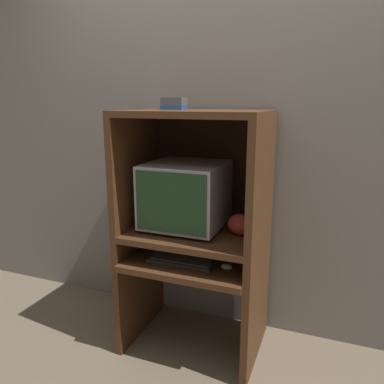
% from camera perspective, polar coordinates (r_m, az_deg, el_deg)
% --- Properties ---
extents(ground_plane, '(12.00, 12.00, 0.00)m').
position_cam_1_polar(ground_plane, '(2.39, -2.37, -25.58)').
color(ground_plane, '#756651').
extents(wall_back, '(6.00, 0.06, 2.60)m').
position_cam_1_polar(wall_back, '(2.48, 3.51, 8.74)').
color(wall_back, gray).
rests_on(wall_back, ground_plane).
extents(desk_base, '(0.81, 0.63, 0.60)m').
position_cam_1_polar(desk_base, '(2.38, 0.16, -14.81)').
color(desk_base, '#4C2D19').
rests_on(desk_base, ground_plane).
extents(desk_monitor_shelf, '(0.81, 0.60, 0.16)m').
position_cam_1_polar(desk_monitor_shelf, '(2.27, 0.50, -6.61)').
color(desk_monitor_shelf, '#4C2D19').
rests_on(desk_monitor_shelf, desk_base).
extents(hutch_upper, '(0.81, 0.60, 0.70)m').
position_cam_1_polar(hutch_upper, '(2.18, 0.82, 5.66)').
color(hutch_upper, '#4C2D19').
rests_on(hutch_upper, desk_monitor_shelf).
extents(crt_monitor, '(0.45, 0.46, 0.40)m').
position_cam_1_polar(crt_monitor, '(2.24, -0.94, -0.37)').
color(crt_monitor, '#B2B2B7').
rests_on(crt_monitor, desk_monitor_shelf).
extents(keyboard, '(0.39, 0.14, 0.03)m').
position_cam_1_polar(keyboard, '(2.20, -1.63, -10.42)').
color(keyboard, '#2D2D30').
rests_on(keyboard, desk_base).
extents(mouse, '(0.07, 0.04, 0.03)m').
position_cam_1_polar(mouse, '(2.12, 5.32, -11.28)').
color(mouse, '#B7B7B7').
rests_on(mouse, desk_base).
extents(snack_bag, '(0.15, 0.11, 0.12)m').
position_cam_1_polar(snack_bag, '(2.17, 7.40, -4.94)').
color(snack_bag, '#BC382D').
rests_on(snack_bag, desk_monitor_shelf).
extents(book_stack, '(0.14, 0.10, 0.07)m').
position_cam_1_polar(book_stack, '(2.24, -2.77, 13.29)').
color(book_stack, navy).
rests_on(book_stack, hutch_upper).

